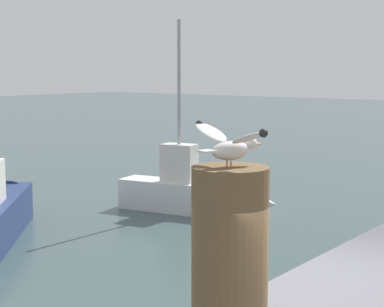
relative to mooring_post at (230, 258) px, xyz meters
The scene contains 3 objects.
mooring_post is the anchor object (origin of this frame).
seagull 0.61m from the mooring_post, 21.75° to the right, with size 0.38×0.60×0.22m.
boat_white 11.06m from the mooring_post, 37.73° to the left, with size 1.32×3.77×4.25m.
Camera 1 is at (-3.89, -2.24, 3.21)m, focal length 61.27 mm.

